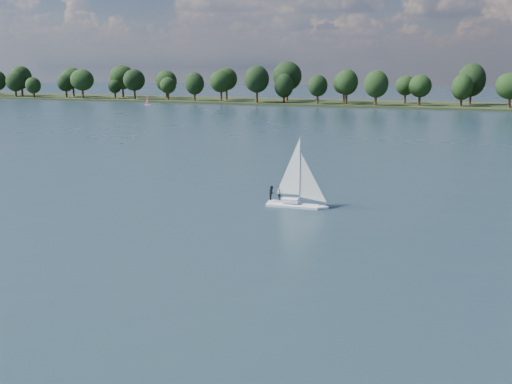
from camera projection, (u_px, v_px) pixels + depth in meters
ground at (371, 140)px, 115.11m from camera, size 700.00×700.00×0.00m
far_shore at (422, 106)px, 217.22m from camera, size 660.00×40.00×1.50m
sailboat at (294, 186)px, 59.79m from camera, size 6.08×2.07×7.88m
dinghy_pink at (148, 103)px, 220.25m from camera, size 2.63×1.40×3.99m
treeline at (400, 84)px, 214.87m from camera, size 562.34×73.63×18.71m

